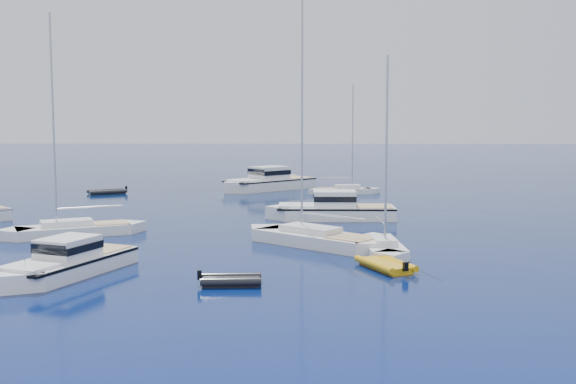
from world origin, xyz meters
name	(u,v)px	position (x,y,z in m)	size (l,w,h in m)	color
ground	(294,296)	(0.00, 0.00, 0.00)	(400.00, 400.00, 0.00)	navy
motor_cruiser_near	(67,275)	(-11.63, 3.88, 0.00)	(2.89, 9.43, 2.48)	white
motor_cruiser_centre	(331,219)	(2.60, 24.33, 0.00)	(3.38, 11.06, 2.90)	white
motor_cruiser_distant	(268,190)	(-3.77, 47.34, 0.00)	(3.93, 12.83, 3.37)	silver
motor_cruiser_horizon	(274,181)	(-3.55, 59.26, 0.00)	(2.56, 8.35, 2.19)	silver
sailboat_fore	(382,252)	(5.14, 10.65, 0.00)	(2.12, 8.17, 12.01)	white
sailboat_mid_r	(316,245)	(1.19, 12.73, 0.00)	(3.07, 11.79, 17.33)	silver
sailboat_mid_l	(73,235)	(-15.37, 15.98, 0.00)	(2.73, 10.52, 15.46)	white
sailboat_centre	(345,194)	(4.72, 43.52, 0.00)	(2.14, 8.24, 12.11)	silver
tender_yellow	(385,269)	(4.76, 5.83, 0.00)	(2.12, 3.91, 0.95)	#D49B0C
tender_grey_near	(231,285)	(-3.03, 2.00, 0.00)	(1.72, 3.02, 0.95)	black
tender_grey_far	(107,194)	(-20.72, 42.59, 0.00)	(2.22, 4.13, 0.95)	black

